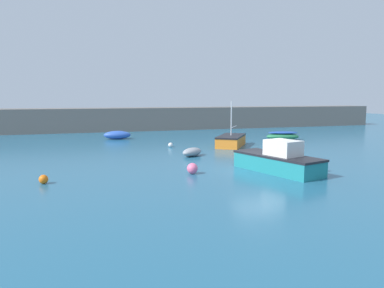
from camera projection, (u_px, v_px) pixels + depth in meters
name	position (u px, v px, depth m)	size (l,w,h in m)	color
ground_plane	(255.00, 170.00, 22.00)	(120.00, 120.00, 0.20)	#235B7A
harbor_breakwater	(157.00, 119.00, 47.65)	(61.94, 3.92, 2.79)	#66605B
rowboat_white_midwater	(117.00, 135.00, 37.03)	(2.77, 1.56, 0.82)	#2D56B7
sailboat_short_mast	(231.00, 141.00, 31.73)	(3.94, 4.56, 3.80)	orange
dinghy_near_pier	(192.00, 152.00, 26.51)	(2.04, 1.85, 0.60)	gray
cabin_cruiser_white	(278.00, 160.00, 20.89)	(3.32, 5.71, 1.83)	teal
rowboat_with_red_cover	(283.00, 136.00, 36.28)	(3.38, 2.02, 0.83)	#287A4C
mooring_buoy_pink	(192.00, 168.00, 20.44)	(0.60, 0.60, 0.60)	#EA668C
mooring_buoy_orange	(44.00, 179.00, 18.12)	(0.45, 0.45, 0.45)	orange
mooring_buoy_white	(170.00, 145.00, 31.16)	(0.38, 0.38, 0.38)	white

